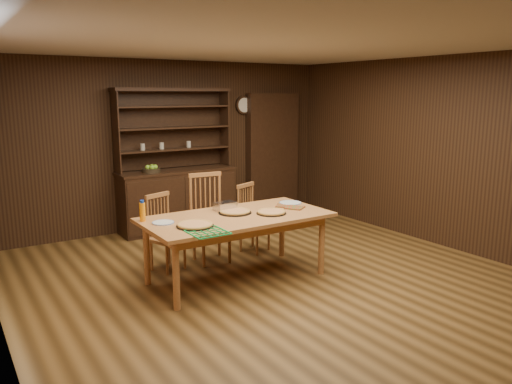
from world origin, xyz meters
TOP-DOWN VIEW (x-y plane):
  - floor at (0.00, 0.00)m, footprint 6.00×6.00m
  - room_shell at (0.00, 0.00)m, footprint 6.00×6.00m
  - china_hutch at (-0.00, 2.75)m, footprint 1.84×0.52m
  - doorway at (1.90, 2.90)m, footprint 1.00×0.18m
  - wall_clock at (1.35, 2.96)m, footprint 0.30×0.05m
  - dining_table at (-0.33, 0.37)m, footprint 2.09×1.04m
  - chair_left at (-0.89, 1.16)m, footprint 0.48×0.47m
  - chair_center at (-0.28, 1.16)m, footprint 0.50×0.48m
  - chair_right at (0.38, 1.20)m, footprint 0.48×0.47m
  - pizza_left at (-0.93, 0.20)m, footprint 0.39×0.39m
  - pizza_right at (0.05, 0.23)m, footprint 0.34×0.34m
  - pizza_center at (-0.29, 0.48)m, footprint 0.38×0.38m
  - cooling_rack at (-0.93, -0.08)m, footprint 0.46×0.46m
  - plate_left at (-1.16, 0.49)m, footprint 0.23×0.23m
  - plate_right at (0.55, 0.54)m, footprint 0.28×0.28m
  - foil_dish at (-0.31, 0.67)m, footprint 0.25×0.18m
  - juice_bottle at (-1.30, 0.70)m, footprint 0.06×0.06m
  - pot_holder_a at (0.44, 0.31)m, footprint 0.28×0.28m
  - pot_holder_b at (0.39, 0.46)m, footprint 0.26×0.26m
  - fruit_bowl at (-0.43, 2.69)m, footprint 0.28×0.28m

SIDE VIEW (x-z plane):
  - floor at x=0.00m, z-range 0.00..0.00m
  - chair_right at x=0.38m, z-range 0.02..0.94m
  - chair_left at x=-0.89m, z-range 0.02..0.95m
  - chair_center at x=-0.28m, z-range 0.04..1.15m
  - china_hutch at x=0.00m, z-range -0.49..1.68m
  - dining_table at x=-0.33m, z-range 0.30..1.05m
  - pot_holder_b at x=0.39m, z-range 0.75..0.76m
  - pot_holder_a at x=0.44m, z-range 0.75..0.77m
  - cooling_rack at x=-0.93m, z-range 0.75..0.77m
  - plate_right at x=0.55m, z-range 0.75..0.77m
  - plate_left at x=-1.16m, z-range 0.75..0.77m
  - pizza_center at x=-0.29m, z-range 0.75..0.79m
  - pizza_left at x=-0.93m, z-range 0.75..0.79m
  - pizza_right at x=0.05m, z-range 0.75..0.79m
  - foil_dish at x=-0.31m, z-range 0.75..0.85m
  - juice_bottle at x=-1.30m, z-range 0.74..0.97m
  - fruit_bowl at x=-0.43m, z-range 0.92..1.04m
  - doorway at x=1.90m, z-range 0.00..2.10m
  - room_shell at x=0.00m, z-range -1.42..4.58m
  - wall_clock at x=1.35m, z-range 1.75..2.05m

